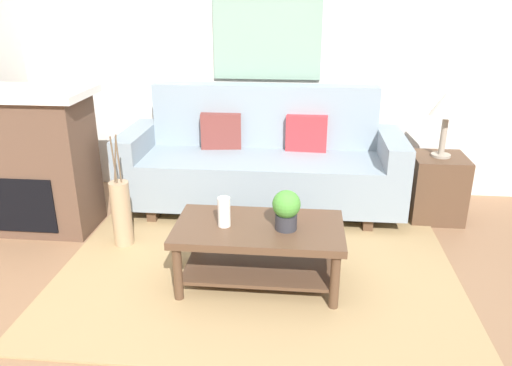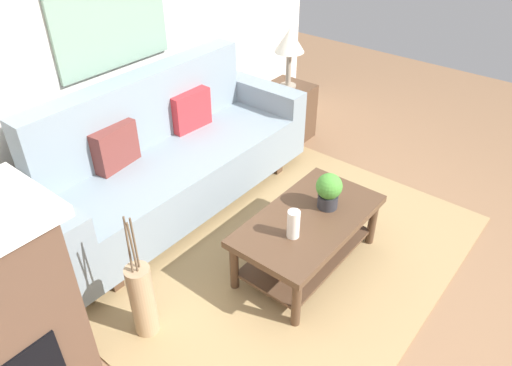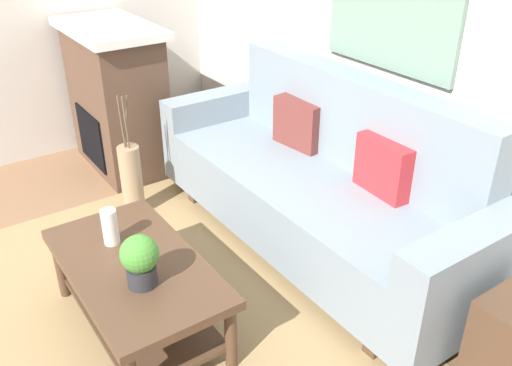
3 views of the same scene
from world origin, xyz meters
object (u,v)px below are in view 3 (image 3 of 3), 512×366
(throw_pillow_crimson, at_px, (384,167))
(coffee_table, at_px, (136,281))
(throw_pillow_maroon, at_px, (298,124))
(fireplace, at_px, (117,98))
(couch, at_px, (320,185))
(floor_vase, at_px, (132,181))
(potted_plant_tabletop, at_px, (140,259))
(tabletop_vase, at_px, (110,227))

(throw_pillow_crimson, distance_m, coffee_table, 1.47)
(throw_pillow_maroon, distance_m, fireplace, 1.58)
(couch, distance_m, throw_pillow_crimson, 0.47)
(coffee_table, bearing_deg, floor_vase, 158.13)
(throw_pillow_crimson, relative_size, potted_plant_tabletop, 1.37)
(throw_pillow_crimson, bearing_deg, tabletop_vase, -110.10)
(throw_pillow_crimson, relative_size, coffee_table, 0.33)
(couch, bearing_deg, tabletop_vase, -95.96)
(couch, distance_m, fireplace, 1.90)
(couch, height_order, throw_pillow_maroon, couch)
(throw_pillow_maroon, height_order, fireplace, fireplace)
(throw_pillow_maroon, xyz_separation_m, throw_pillow_crimson, (0.77, 0.00, 0.00))
(couch, xyz_separation_m, potted_plant_tabletop, (0.26, -1.30, 0.14))
(couch, relative_size, tabletop_vase, 12.38)
(throw_pillow_crimson, distance_m, floor_vase, 1.74)
(throw_pillow_crimson, height_order, coffee_table, throw_pillow_crimson)
(fireplace, bearing_deg, potted_plant_tabletop, -19.29)
(throw_pillow_maroon, xyz_separation_m, coffee_table, (0.47, -1.40, -0.37))
(coffee_table, height_order, potted_plant_tabletop, potted_plant_tabletop)
(throw_pillow_maroon, bearing_deg, potted_plant_tabletop, -65.54)
(coffee_table, relative_size, potted_plant_tabletop, 4.20)
(tabletop_vase, height_order, potted_plant_tabletop, potted_plant_tabletop)
(throw_pillow_crimson, height_order, floor_vase, throw_pillow_crimson)
(fireplace, bearing_deg, floor_vase, -17.62)
(throw_pillow_maroon, bearing_deg, tabletop_vase, -80.04)
(throw_pillow_maroon, height_order, coffee_table, throw_pillow_maroon)
(couch, height_order, tabletop_vase, couch)
(floor_vase, bearing_deg, couch, 39.54)
(coffee_table, relative_size, tabletop_vase, 5.62)
(tabletop_vase, bearing_deg, fireplace, 156.76)
(throw_pillow_crimson, bearing_deg, potted_plant_tabletop, -94.79)
(couch, bearing_deg, throw_pillow_maroon, 162.08)
(couch, height_order, floor_vase, couch)
(fireplace, bearing_deg, tabletop_vase, -23.24)
(couch, relative_size, coffee_table, 2.20)
(tabletop_vase, xyz_separation_m, fireplace, (-1.66, 0.71, 0.06))
(throw_pillow_maroon, relative_size, coffee_table, 0.33)
(throw_pillow_crimson, bearing_deg, floor_vase, -145.51)
(couch, xyz_separation_m, floor_vase, (-1.01, -0.83, -0.17))
(tabletop_vase, relative_size, fireplace, 0.17)
(throw_pillow_crimson, xyz_separation_m, tabletop_vase, (-0.52, -1.42, -0.15))
(couch, distance_m, floor_vase, 1.32)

